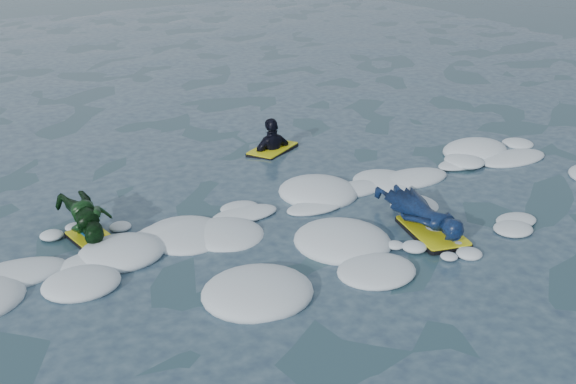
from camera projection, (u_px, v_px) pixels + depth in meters
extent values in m
plane|color=#1C3444|center=(307.00, 268.00, 8.67)|extent=(120.00, 120.00, 0.00)
cube|color=black|center=(432.00, 233.00, 9.48)|extent=(0.84, 1.21, 0.06)
cube|color=yellow|center=(433.00, 230.00, 9.46)|extent=(0.81, 1.18, 0.02)
imported|color=navy|center=(421.00, 212.00, 9.60)|extent=(0.73, 1.69, 0.40)
cube|color=black|center=(94.00, 240.00, 9.28)|extent=(0.59, 0.90, 0.04)
cube|color=yellow|center=(94.00, 238.00, 9.27)|extent=(0.57, 0.88, 0.02)
cube|color=blue|center=(94.00, 238.00, 9.26)|extent=(0.28, 0.81, 0.01)
imported|color=#103D13|center=(88.00, 218.00, 9.35)|extent=(0.70, 1.30, 0.48)
cube|color=black|center=(273.00, 150.00, 12.53)|extent=(1.11, 0.95, 0.05)
cube|color=yellow|center=(273.00, 148.00, 12.52)|extent=(1.08, 0.92, 0.02)
imported|color=black|center=(273.00, 158.00, 12.59)|extent=(0.88, 0.43, 1.45)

